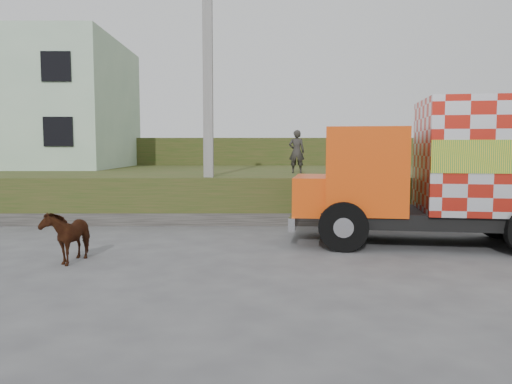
{
  "coord_description": "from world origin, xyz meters",
  "views": [
    {
      "loc": [
        0.48,
        -11.4,
        2.42
      ],
      "look_at": [
        0.51,
        1.39,
        1.3
      ],
      "focal_mm": 35.0,
      "sensor_mm": 36.0,
      "label": 1
    }
  ],
  "objects_px": {
    "cargo_truck": "(478,171)",
    "pedestrian": "(297,152)",
    "cow": "(68,235)",
    "utility_pole": "(208,96)"
  },
  "relations": [
    {
      "from": "cow",
      "to": "pedestrian",
      "type": "xyz_separation_m",
      "value": [
        5.55,
        7.98,
        1.73
      ]
    },
    {
      "from": "utility_pole",
      "to": "pedestrian",
      "type": "relative_size",
      "value": 5.0
    },
    {
      "from": "utility_pole",
      "to": "pedestrian",
      "type": "distance_m",
      "value": 4.33
    },
    {
      "from": "cow",
      "to": "pedestrian",
      "type": "distance_m",
      "value": 9.87
    },
    {
      "from": "cargo_truck",
      "to": "pedestrian",
      "type": "distance_m",
      "value": 7.4
    },
    {
      "from": "pedestrian",
      "to": "cow",
      "type": "bearing_deg",
      "value": 60.78
    },
    {
      "from": "cargo_truck",
      "to": "cow",
      "type": "bearing_deg",
      "value": -160.63
    },
    {
      "from": "cargo_truck",
      "to": "pedestrian",
      "type": "relative_size",
      "value": 5.26
    },
    {
      "from": "cargo_truck",
      "to": "cow",
      "type": "distance_m",
      "value": 9.76
    },
    {
      "from": "utility_pole",
      "to": "cow",
      "type": "distance_m",
      "value": 6.95
    }
  ]
}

